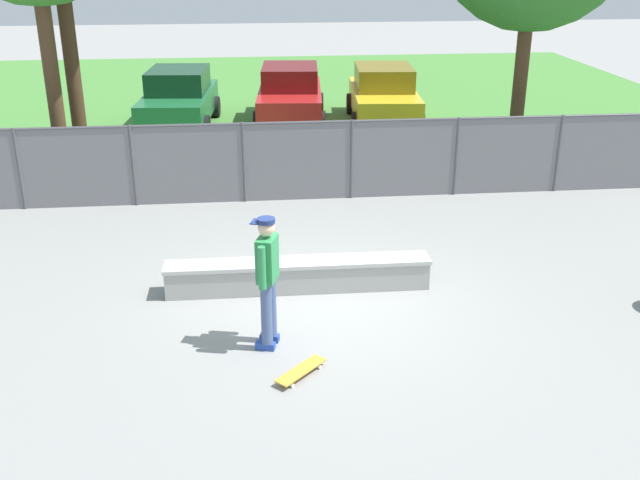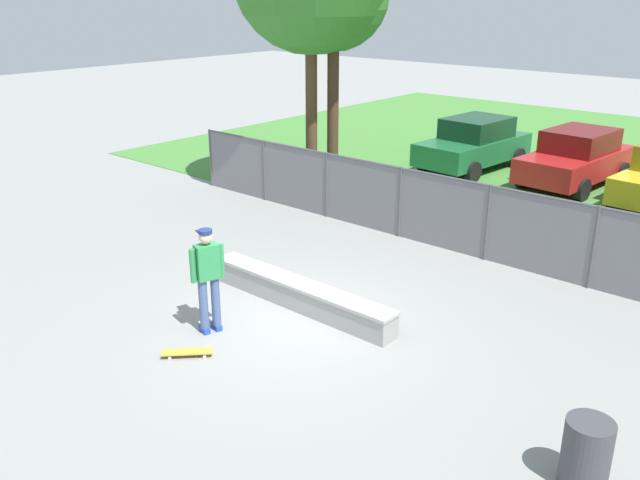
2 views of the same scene
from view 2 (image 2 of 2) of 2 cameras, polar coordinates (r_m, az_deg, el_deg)
name	(u,v)px [view 2 (image 2 of 2)]	position (r m, az deg, el deg)	size (l,w,h in m)	color
ground_plane	(290,324)	(11.75, -2.59, -7.20)	(80.00, 80.00, 0.00)	gray
grass_strip	(601,163)	(24.48, 22.84, 6.03)	(27.66, 20.00, 0.02)	#478438
concrete_ledge	(300,295)	(12.26, -1.72, -4.67)	(4.13, 0.51, 0.49)	#999993
skateboarder	(208,276)	(11.24, -9.53, -3.01)	(0.37, 0.58, 1.84)	#2647A5
skateboard	(188,352)	(10.96, -11.22, -9.35)	(0.70, 0.71, 0.09)	gold
chainlink_fence	(442,209)	(15.09, 10.35, 2.63)	(15.73, 0.07, 1.68)	#4C4C51
car_green	(474,144)	(22.26, 12.98, 8.00)	(2.28, 4.33, 1.66)	#1E6638
car_red	(576,158)	(21.20, 21.00, 6.56)	(2.28, 4.33, 1.66)	#B21E1E
trash_bin	(586,454)	(8.68, 21.74, -16.56)	(0.56, 0.56, 0.87)	#3F3F44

